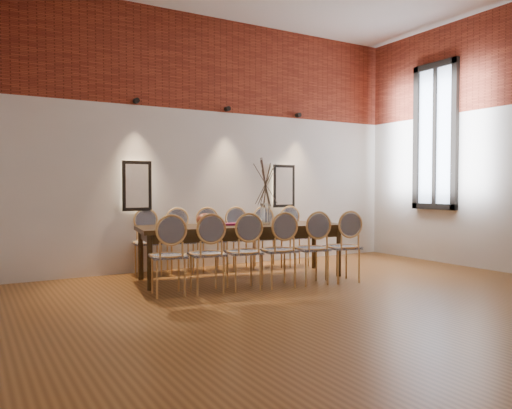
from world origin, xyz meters
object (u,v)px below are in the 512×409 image
chair_near_f (342,247)px  vase (265,214)px  chair_near_b (207,254)px  chair_far_f (295,237)px  chair_far_a (148,243)px  chair_far_e (268,238)px  chair_near_c (244,252)px  chair_near_d (278,250)px  chair_near_a (168,256)px  chair_far_c (211,240)px  chair_far_d (240,239)px  chair_far_b (180,241)px  dining_table (242,251)px  bowl (205,220)px  book (228,224)px  chair_near_e (311,249)px

chair_near_f → vase: vase is taller
chair_near_b → chair_far_f: 2.41m
chair_far_a → chair_far_e: size_ratio=1.00×
chair_far_f → chair_near_c: bearing=46.0°
chair_near_d → chair_near_a: bearing=180.0°
chair_far_c → chair_near_c: bearing=90.0°
chair_near_c → chair_far_a: (-0.71, 1.61, 0.00)m
chair_far_c → chair_far_d: size_ratio=1.00×
chair_near_a → chair_near_b: (0.47, -0.07, 0.00)m
chair_near_c → chair_far_b: bearing=107.8°
chair_far_e → chair_near_b: bearing=46.0°
dining_table → chair_near_b: 1.03m
chair_near_c → bowl: chair_near_c is taller
chair_far_c → bowl: 0.92m
chair_near_a → chair_far_a: size_ratio=1.00×
chair_near_d → vase: vase is taller
chair_near_a → chair_far_c: bearing=57.2°
chair_far_c → bowl: (-0.42, -0.73, 0.37)m
chair_far_b → chair_far_e: size_ratio=1.00×
book → vase: bearing=-10.2°
chair_near_a → chair_near_f: 2.38m
chair_far_a → chair_far_f: (2.35, -0.37, 0.00)m
book → dining_table: bearing=-12.2°
chair_far_c → bowl: bearing=69.0°
chair_far_a → chair_near_c: bearing=122.8°
chair_far_b → chair_far_d: (0.94, -0.15, 0.00)m
chair_near_e → chair_far_d: 1.55m
dining_table → chair_far_e: (0.82, 0.62, 0.09)m
vase → chair_near_b: bearing=-154.5°
chair_far_a → chair_far_c: (0.94, -0.15, 0.00)m
chair_near_a → chair_far_e: size_ratio=1.00×
chair_near_d → chair_far_c: same height
chair_far_a → chair_far_f: 2.38m
chair_far_b → chair_near_b: bearing=90.0°
chair_near_b → chair_far_c: (0.70, 1.38, 0.00)m
chair_near_d → vase: size_ratio=3.13×
chair_far_a → book: 1.26m
chair_near_c → chair_far_d: size_ratio=1.00×
chair_far_a → chair_far_c: 0.95m
chair_far_b → chair_far_d: 0.95m
chair_near_e → vase: vase is taller
dining_table → chair_near_b: size_ratio=3.03×
chair_near_d → chair_far_b: 1.76m
chair_near_c → book: bearing=86.9°
chair_far_e → chair_far_f: same height
chair_near_f → chair_far_e: (-0.24, 1.53, 0.00)m
chair_near_e → bowl: 1.48m
dining_table → chair_far_a: chair_far_a is taller
dining_table → chair_far_b: bearing=134.0°
dining_table → chair_far_a: size_ratio=3.03×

